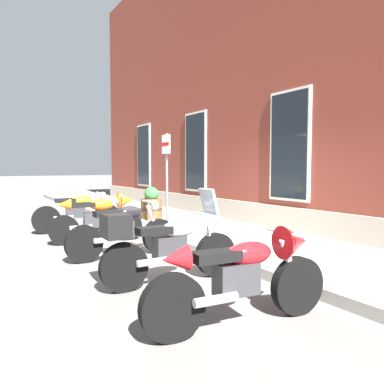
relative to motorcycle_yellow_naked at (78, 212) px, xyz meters
name	(u,v)px	position (x,y,z in m)	size (l,w,h in m)	color
ground_plane	(185,250)	(3.23, 1.21, -0.49)	(140.00, 140.00, 0.00)	#565451
sidewalk	(242,239)	(3.23, 2.60, -0.41)	(30.39, 2.78, 0.16)	gray
lane_stripe	(1,275)	(3.23, -1.99, -0.48)	(30.39, 0.12, 0.01)	silver
brick_pub_facade	(372,55)	(3.23, 6.94, 4.10)	(24.39, 6.02, 9.19)	maroon
motorcycle_yellow_naked	(78,212)	(0.00, 0.00, 0.00)	(0.62, 2.14, 0.98)	black
motorcycle_orange_sport	(100,216)	(1.58, 0.07, 0.09)	(0.62, 1.98, 1.06)	black
motorcycle_black_naked	(124,230)	(3.14, 0.01, 0.00)	(0.62, 2.06, 0.99)	black
motorcycle_silver_touring	(166,245)	(4.92, -0.08, 0.05)	(0.62, 2.07, 1.30)	black
motorcycle_red_sport	(247,273)	(6.55, 0.01, 0.06)	(0.62, 2.11, 0.99)	black
parking_sign	(166,167)	(1.63, 1.63, 1.12)	(0.36, 0.07, 2.24)	#4C4C51
barrel_planter	(151,205)	(-0.19, 2.10, 0.05)	(0.62, 0.62, 0.90)	brown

